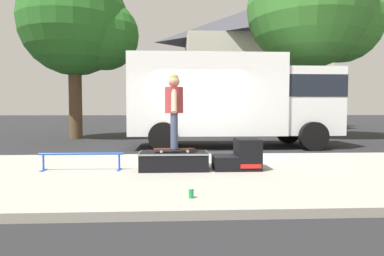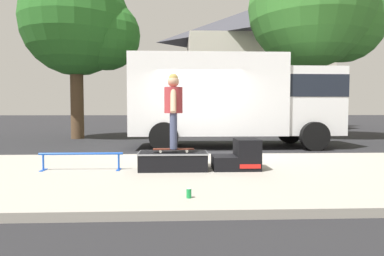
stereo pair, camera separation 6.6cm
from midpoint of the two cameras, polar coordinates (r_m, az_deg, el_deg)
ground_plane at (r=9.44m, az=1.43°, el=-4.68°), size 140.00×140.00×0.00m
sidewalk_slab at (r=6.48m, az=3.51°, el=-7.73°), size 50.00×5.00×0.12m
skate_box at (r=6.57m, az=-3.37°, el=-5.41°), size 1.31×0.68×0.34m
kicker_ramp at (r=6.68m, az=7.84°, el=-4.79°), size 0.89×0.64×0.59m
grind_rail at (r=6.83m, az=-18.34°, el=-4.63°), size 1.59×0.28×0.34m
skateboard at (r=6.51m, az=-3.30°, el=-3.58°), size 0.79×0.23×0.07m
skater_kid at (r=6.46m, az=-3.32°, el=3.93°), size 0.35×0.73×1.43m
soda_can at (r=4.52m, az=-0.57°, el=-10.90°), size 0.07×0.07×0.13m
box_truck at (r=11.71m, az=6.83°, el=5.15°), size 6.91×2.63×3.05m
street_tree_main at (r=16.68m, az=20.01°, el=18.08°), size 5.96×5.42×8.52m
street_tree_neighbour at (r=16.13m, az=-18.34°, el=16.08°), size 5.11×4.65×7.42m
house_behind at (r=24.88m, az=9.46°, el=9.90°), size 9.54×8.23×8.40m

